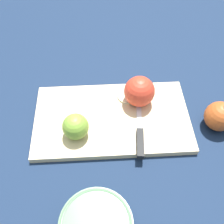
# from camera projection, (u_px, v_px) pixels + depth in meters

# --- Properties ---
(ground_plane) EXTENTS (4.00, 4.00, 0.00)m
(ground_plane) POSITION_uv_depth(u_px,v_px,m) (112.00, 120.00, 0.72)
(ground_plane) COLOR #14233D
(cutting_board) EXTENTS (0.45, 0.31, 0.02)m
(cutting_board) POSITION_uv_depth(u_px,v_px,m) (112.00, 118.00, 0.71)
(cutting_board) COLOR #D1B789
(cutting_board) RESTS_ON ground_plane
(apple_half_left) EXTENTS (0.07, 0.07, 0.07)m
(apple_half_left) POSITION_uv_depth(u_px,v_px,m) (75.00, 127.00, 0.65)
(apple_half_left) COLOR olive
(apple_half_left) RESTS_ON cutting_board
(apple_half_right) EXTENTS (0.08, 0.08, 0.08)m
(apple_half_right) POSITION_uv_depth(u_px,v_px,m) (139.00, 91.00, 0.70)
(apple_half_right) COLOR red
(apple_half_right) RESTS_ON cutting_board
(knife) EXTENTS (0.06, 0.17, 0.02)m
(knife) POSITION_uv_depth(u_px,v_px,m) (140.00, 140.00, 0.65)
(knife) COLOR silver
(knife) RESTS_ON cutting_board
(apple_slice) EXTENTS (0.06, 0.06, 0.01)m
(apple_slice) POSITION_uv_depth(u_px,v_px,m) (128.00, 96.00, 0.75)
(apple_slice) COLOR beige
(apple_slice) RESTS_ON cutting_board
(apple_whole) EXTENTS (0.08, 0.08, 0.09)m
(apple_whole) POSITION_uv_depth(u_px,v_px,m) (220.00, 116.00, 0.68)
(apple_whole) COLOR #AD4C1E
(apple_whole) RESTS_ON ground_plane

